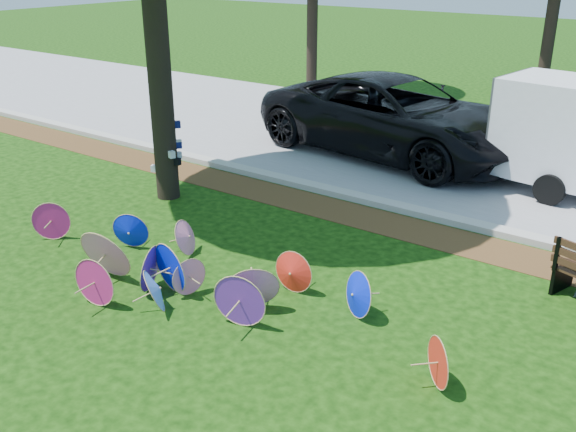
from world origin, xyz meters
name	(u,v)px	position (x,y,z in m)	size (l,w,h in m)	color
ground	(169,317)	(0.00, 0.00, 0.00)	(90.00, 90.00, 0.00)	black
mulch_strip	(345,213)	(0.00, 4.50, 0.01)	(90.00, 1.00, 0.01)	#472D16
curb	(364,199)	(0.00, 5.20, 0.06)	(90.00, 0.30, 0.12)	#B7B5AD
street	(449,151)	(0.00, 9.35, 0.01)	(90.00, 8.00, 0.01)	gray
parasol_pile	(184,270)	(-0.31, 0.62, 0.35)	(7.43, 2.29, 0.86)	pink
black_van	(395,117)	(-1.00, 8.36, 0.91)	(3.01, 6.52, 1.81)	black
cargo_trailer	(576,131)	(3.03, 8.01, 1.26)	(2.75, 1.74, 2.53)	white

